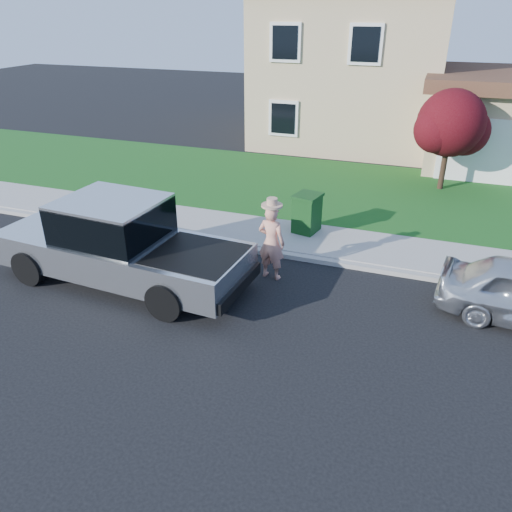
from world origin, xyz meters
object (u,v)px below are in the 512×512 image
at_px(ornamental_tree, 452,126).
at_px(trash_bin, 307,213).
at_px(pickup_truck, 120,245).
at_px(woman, 271,241).

relative_size(ornamental_tree, trash_bin, 3.11).
bearing_deg(pickup_truck, trash_bin, 53.04).
bearing_deg(woman, ornamental_tree, -106.46).
bearing_deg(trash_bin, woman, -81.73).
xyz_separation_m(woman, trash_bin, (0.19, 2.65, -0.26)).
distance_m(pickup_truck, woman, 3.54).
height_order(pickup_truck, ornamental_tree, ornamental_tree).
height_order(woman, ornamental_tree, ornamental_tree).
bearing_deg(ornamental_tree, woman, -115.01).
xyz_separation_m(pickup_truck, woman, (3.27, 1.36, 0.01)).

